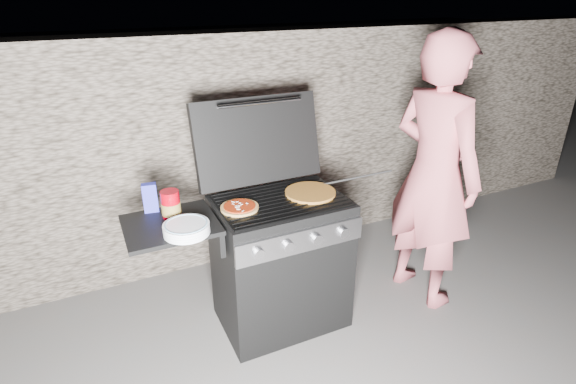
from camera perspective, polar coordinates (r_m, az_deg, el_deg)
name	(u,v)px	position (r m, az deg, el deg)	size (l,w,h in m)	color
ground	(281,318)	(3.23, -0.83, -15.65)	(50.00, 50.00, 0.00)	#544F4B
stone_wall	(227,149)	(3.65, -7.80, 5.37)	(8.00, 0.35, 1.80)	slate
gas_grill	(245,272)	(2.88, -5.48, -10.04)	(1.34, 0.79, 0.91)	black
pizza_topped	(240,207)	(2.63, -6.17, -1.89)	(0.22, 0.22, 0.02)	#A98145
pizza_plain	(310,192)	(2.81, 2.85, -0.06)	(0.32, 0.32, 0.02)	orange
sauce_jar	(171,204)	(2.59, -14.67, -1.52)	(0.10, 0.10, 0.16)	#99000C
blue_carton	(150,198)	(2.69, -17.10, -0.71)	(0.08, 0.05, 0.17)	#2A2DAC
plate_stack	(186,229)	(2.43, -12.77, -4.55)	(0.24, 0.24, 0.06)	white
person	(434,175)	(3.17, 18.03, 2.12)	(0.69, 0.45, 1.88)	#C55B65
tongs	(353,177)	(2.94, 8.25, 1.84)	(0.01, 0.01, 0.52)	black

